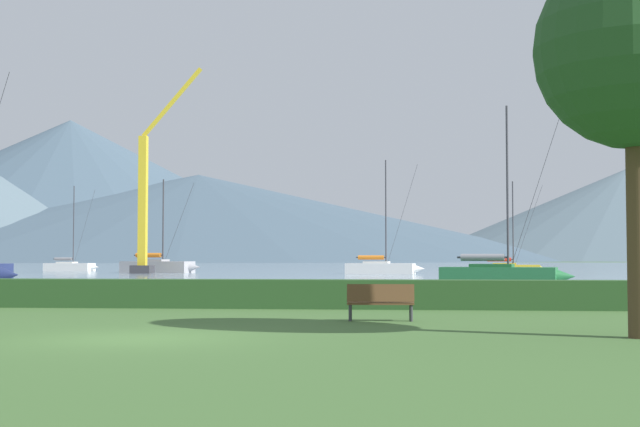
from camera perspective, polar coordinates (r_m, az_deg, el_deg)
name	(u,v)px	position (r m, az deg, el deg)	size (l,w,h in m)	color
ground_plane	(137,339)	(18.76, -11.45, -7.74)	(1000.00, 1000.00, 0.00)	#3D602D
harbor_water	(376,266)	(154.98, 3.56, -3.35)	(320.00, 246.00, 0.00)	#8499A8
hedge_line	(239,294)	(29.41, -5.13, -5.06)	(80.00, 1.20, 0.92)	#284C23
sailboat_slip_0	(381,267)	(87.12, 3.89, -3.41)	(7.69, 3.14, 10.99)	white
sailboat_slip_2	(500,274)	(54.06, 11.30, -3.76)	(7.84, 3.70, 10.55)	#236B38
sailboat_slip_5	(509,269)	(86.12, 11.83, -3.42)	(6.74, 2.43, 8.71)	gold
sailboat_slip_6	(158,266)	(95.49, -10.16, -3.27)	(8.84, 4.16, 9.72)	#9E9EA3
sailboat_slip_8	(70,266)	(110.28, -15.49, -3.21)	(6.77, 2.74, 9.99)	white
park_bench_near_path	(381,300)	(23.36, 3.84, -5.48)	(1.74, 0.53, 0.95)	brown
dock_crane	(145,209)	(91.69, -10.95, 0.28)	(6.93, 2.00, 20.55)	#333338
distant_hill_west_ridge	(628,214)	(413.14, 18.86, -0.06)	(191.02, 191.02, 40.00)	slate
distant_hill_east_ridge	(198,218)	(405.56, -7.68, -0.26)	(332.37, 332.37, 38.26)	#425666
distant_hill_far_shoulder	(70,190)	(446.39, -15.51, 1.44)	(262.11, 262.11, 66.95)	#425666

